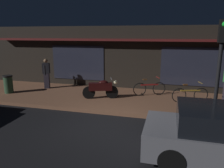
{
  "coord_description": "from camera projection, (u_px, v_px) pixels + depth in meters",
  "views": [
    {
      "loc": [
        2.03,
        -6.84,
        3.16
      ],
      "look_at": [
        -0.42,
        2.4,
        0.95
      ],
      "focal_mm": 34.76,
      "sensor_mm": 36.0,
      "label": 1
    }
  ],
  "objects": [
    {
      "name": "ground_plane",
      "position": [
        106.0,
        126.0,
        7.66
      ],
      "size": [
        60.0,
        60.0,
        0.0
      ],
      "primitive_type": "plane",
      "color": "black"
    },
    {
      "name": "sidewalk_slab",
      "position": [
        124.0,
        99.0,
        10.47
      ],
      "size": [
        18.0,
        4.0,
        0.15
      ],
      "primitive_type": "cube",
      "color": "brown",
      "rests_on": "ground_plane"
    },
    {
      "name": "storefront_building",
      "position": [
        135.0,
        57.0,
        13.26
      ],
      "size": [
        18.0,
        3.3,
        3.6
      ],
      "color": "black",
      "rests_on": "ground_plane"
    },
    {
      "name": "motorcycle",
      "position": [
        101.0,
        88.0,
        10.27
      ],
      "size": [
        1.65,
        0.77,
        0.97
      ],
      "color": "black",
      "rests_on": "sidewalk_slab"
    },
    {
      "name": "bicycle_parked",
      "position": [
        149.0,
        88.0,
        10.81
      ],
      "size": [
        1.54,
        0.7,
        0.91
      ],
      "color": "black",
      "rests_on": "sidewalk_slab"
    },
    {
      "name": "bicycle_extra",
      "position": [
        190.0,
        95.0,
        9.72
      ],
      "size": [
        1.59,
        0.6,
        0.91
      ],
      "color": "black",
      "rests_on": "sidewalk_slab"
    },
    {
      "name": "person_photographer",
      "position": [
        46.0,
        73.0,
        12.15
      ],
      "size": [
        0.42,
        0.61,
        1.67
      ],
      "color": "#28232D",
      "rests_on": "sidewalk_slab"
    },
    {
      "name": "trash_bin",
      "position": [
        8.0,
        84.0,
        11.27
      ],
      "size": [
        0.48,
        0.48,
        0.93
      ],
      "color": "#2D4C33",
      "rests_on": "sidewalk_slab"
    },
    {
      "name": "traffic_light_pole",
      "position": [
        220.0,
        56.0,
        6.83
      ],
      "size": [
        0.24,
        0.33,
        3.6
      ],
      "color": "black",
      "rests_on": "ground_plane"
    }
  ]
}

